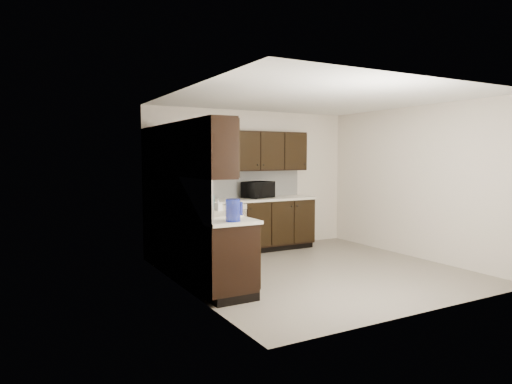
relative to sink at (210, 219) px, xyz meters
The scene contains 20 objects.
floor 1.90m from the sink, ahead, with size 4.00×4.00×0.00m, color gray.
ceiling 2.33m from the sink, ahead, with size 4.00×4.00×0.00m, color white.
wall_back 2.65m from the sink, 50.13° to the left, with size 4.00×0.02×2.50m, color beige.
wall_left 0.49m from the sink, behind, with size 0.02×4.00×2.50m, color beige.
wall_right 3.70m from the sink, ahead, with size 0.02×4.00×2.50m, color beige.
wall_front 2.63m from the sink, 49.77° to the right, with size 4.00×0.02×2.50m, color beige.
lower_cabinets 1.39m from the sink, 58.99° to the left, with size 3.00×2.80×0.90m.
countertop 1.31m from the sink, 59.01° to the left, with size 3.03×2.83×0.04m.
backsplash 1.44m from the sink, 70.83° to the left, with size 3.00×2.80×0.48m.
upper_cabinets 1.61m from the sink, 64.56° to the left, with size 3.00×2.80×0.70m.
dishwasher 1.76m from the sink, 55.40° to the left, with size 0.58×0.04×0.78m.
sink is the anchor object (origin of this frame).
microwave 2.43m from the sink, 46.21° to the left, with size 0.53×0.36×0.29m, color black.
soap_bottle_a 0.32m from the sink, 43.98° to the left, with size 0.08×0.08×0.18m, color gray.
soap_bottle_b 1.23m from the sink, 96.79° to the left, with size 0.10×0.10×0.27m, color gray.
toaster_oven 1.69m from the sink, 92.35° to the left, with size 0.39×0.29×0.24m, color #B4B4B6.
storage_bin 1.24m from the sink, 89.90° to the left, with size 0.51×0.38×0.20m, color silver.
blue_pitcher 0.71m from the sink, 91.17° to the right, with size 0.17×0.17×0.25m, color #101F9A.
teal_tumbler 0.50m from the sink, 65.14° to the left, with size 0.09×0.09×0.20m, color #0B7080.
paper_towel_roll 1.22m from the sink, 87.46° to the left, with size 0.12×0.12×0.27m, color white.
Camera 1 is at (-3.95, -5.31, 1.67)m, focal length 32.00 mm.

